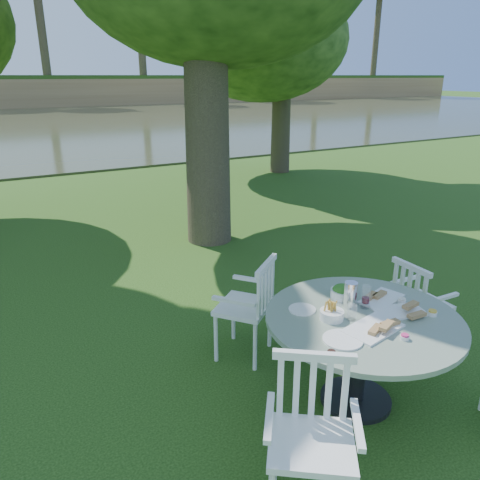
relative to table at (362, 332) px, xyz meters
name	(u,v)px	position (x,y,z in m)	size (l,w,h in m)	color
ground	(249,320)	(-0.07, 1.56, -0.63)	(140.00, 140.00, 0.00)	#15360B
table	(362,332)	(0.00, 0.00, 0.00)	(1.47, 1.47, 0.77)	black
chair_ne	(415,299)	(0.99, 0.34, -0.11)	(0.43, 0.46, 0.88)	white
chair_nw	(254,302)	(-0.38, 0.97, -0.07)	(0.66, 0.65, 0.95)	white
chair_sw	(312,423)	(-0.89, -0.54, -0.06)	(0.66, 0.66, 0.96)	white
tableware	(356,308)	(0.00, 0.08, 0.17)	(1.13, 0.84, 0.20)	white
river	(20,127)	(-0.07, 24.56, -0.63)	(100.00, 28.00, 0.12)	#333721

